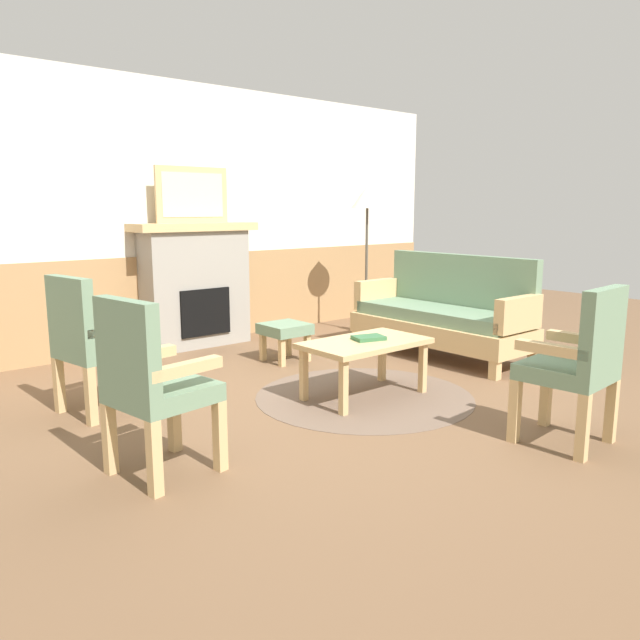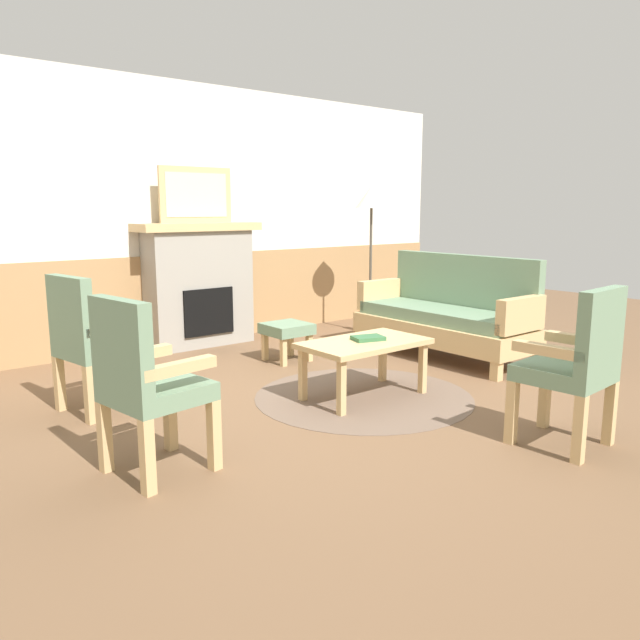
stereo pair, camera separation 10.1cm
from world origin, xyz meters
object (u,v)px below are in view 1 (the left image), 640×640
object	(u,v)px
fireplace	(196,284)
couch	(443,316)
framed_picture	(192,195)
footstool	(285,331)
armchair_by_window_left	(151,379)
book_on_table	(369,338)
armchair_near_fireplace	(90,339)
floor_lamp_by_couch	(367,206)
coffee_table	(365,348)
armchair_front_left	(579,359)

from	to	relation	value
fireplace	couch	size ratio (longest dim) A/B	0.72
fireplace	framed_picture	bearing A→B (deg)	90.00
footstool	armchair_by_window_left	bearing A→B (deg)	-142.73
book_on_table	footstool	xyz separation A→B (m)	(0.18, 1.29, -0.17)
armchair_near_fireplace	floor_lamp_by_couch	world-z (taller)	floor_lamp_by_couch
coffee_table	floor_lamp_by_couch	xyz separation A→B (m)	(1.76, 1.78, 1.06)
framed_picture	floor_lamp_by_couch	bearing A→B (deg)	-19.12
armchair_front_left	armchair_near_fireplace	bearing A→B (deg)	129.05
fireplace	couch	distance (m)	2.55
book_on_table	armchair_by_window_left	world-z (taller)	armchair_by_window_left
coffee_table	couch	bearing A→B (deg)	17.04
coffee_table	book_on_table	distance (m)	0.08
floor_lamp_by_couch	fireplace	bearing A→B (deg)	160.89
framed_picture	book_on_table	size ratio (longest dim) A/B	3.46
fireplace	armchair_front_left	bearing A→B (deg)	-84.66
coffee_table	footstool	bearing A→B (deg)	80.50
coffee_table	armchair_front_left	xyz separation A→B (m)	(0.28, -1.53, 0.15)
footstool	armchair_front_left	distance (m)	2.84
footstool	couch	bearing A→B (deg)	-32.20
couch	floor_lamp_by_couch	size ratio (longest dim) A/B	1.07
couch	coffee_table	size ratio (longest dim) A/B	1.88
fireplace	armchair_near_fireplace	distance (m)	2.21
footstool	coffee_table	bearing A→B (deg)	-99.50
couch	coffee_table	distance (m)	1.60
couch	framed_picture	bearing A→B (deg)	129.61
armchair_front_left	armchair_by_window_left	bearing A→B (deg)	149.94
fireplace	armchair_near_fireplace	world-z (taller)	fireplace
fireplace	floor_lamp_by_couch	xyz separation A→B (m)	(1.85, -0.64, 0.80)
footstool	armchair_by_window_left	distance (m)	2.63
framed_picture	armchair_near_fireplace	size ratio (longest dim) A/B	0.82
armchair_front_left	couch	bearing A→B (deg)	58.07
couch	floor_lamp_by_couch	distance (m)	1.70
fireplace	floor_lamp_by_couch	distance (m)	2.11
book_on_table	armchair_near_fireplace	xyz separation A→B (m)	(-1.77, 0.95, 0.08)
armchair_by_window_left	armchair_front_left	distance (m)	2.48
couch	armchair_near_fireplace	bearing A→B (deg)	171.58
armchair_near_fireplace	armchair_front_left	xyz separation A→B (m)	(2.01, -2.48, 0.00)
fireplace	armchair_front_left	size ratio (longest dim) A/B	1.33
armchair_front_left	footstool	bearing A→B (deg)	91.32
coffee_table	armchair_by_window_left	bearing A→B (deg)	-171.16
armchair_by_window_left	floor_lamp_by_couch	world-z (taller)	floor_lamp_by_couch
footstool	armchair_near_fireplace	world-z (taller)	armchair_near_fireplace
footstool	armchair_front_left	size ratio (longest dim) A/B	0.41
armchair_near_fireplace	armchair_by_window_left	xyz separation A→B (m)	(-0.13, -1.24, 0.00)
book_on_table	armchair_by_window_left	size ratio (longest dim) A/B	0.24
framed_picture	floor_lamp_by_couch	distance (m)	1.96
coffee_table	book_on_table	size ratio (longest dim) A/B	4.15
footstool	floor_lamp_by_couch	size ratio (longest dim) A/B	0.24
book_on_table	armchair_by_window_left	bearing A→B (deg)	-171.29
couch	armchair_front_left	bearing A→B (deg)	-121.93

